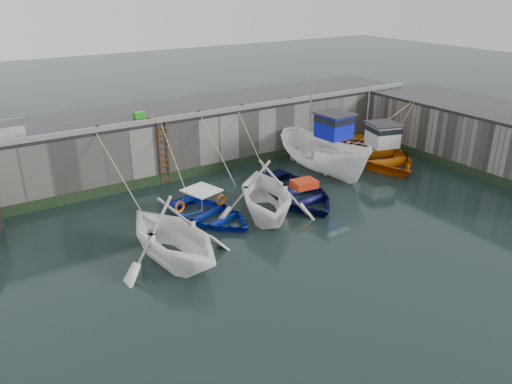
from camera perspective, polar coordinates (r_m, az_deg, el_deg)
ground at (r=19.15m, az=7.37°, el=-7.14°), size 120.00×120.00×0.00m
quay_back at (r=28.44m, az=-8.78°, el=6.29°), size 30.00×5.00×3.00m
quay_right at (r=30.59m, az=25.88°, el=5.41°), size 5.00×15.00×3.00m
road_back at (r=28.03m, az=-8.98°, el=9.38°), size 30.00×5.00×0.16m
road_right at (r=30.21m, az=26.39°, el=8.26°), size 5.00×15.00×0.16m
kerb_back at (r=25.91m, az=-6.83°, el=8.79°), size 30.00×0.30×0.20m
algae_back at (r=26.64m, az=-6.35°, el=2.43°), size 30.00×0.08×0.50m
algae_right at (r=28.89m, az=22.73°, el=2.38°), size 0.08×15.00×0.50m
ladder at (r=25.40m, az=-10.47°, el=4.35°), size 0.51×0.08×3.20m
boat_near_white at (r=18.91m, az=-9.37°, el=-7.69°), size 5.26×5.86×2.77m
boat_near_white_rope at (r=23.04m, az=-14.36°, el=-2.25°), size 0.04×5.51×3.10m
boat_near_blue at (r=21.83m, az=-5.23°, el=-3.05°), size 4.28×5.15×0.92m
boat_near_blue_rope at (r=24.93m, az=-9.25°, el=0.17°), size 0.04×3.60×3.10m
boat_near_blacktrim at (r=22.07m, az=1.03°, el=-2.65°), size 6.31×6.67×2.78m
boat_near_blacktrim_rope at (r=25.39m, az=-4.27°, el=0.84°), size 0.04×4.34×3.10m
boat_near_navy at (r=23.81m, az=4.41°, el=-0.72°), size 4.51×5.94×1.15m
boat_near_navy_rope at (r=26.74m, az=-0.53°, el=2.07°), size 0.04×3.74×3.10m
boat_far_white at (r=26.85m, az=7.87°, el=4.30°), size 2.80×6.49×5.45m
boat_far_orange at (r=29.41m, az=13.48°, el=4.35°), size 6.53×7.94×4.43m
fish_crate at (r=26.11m, az=-13.19°, el=8.57°), size 0.58×0.47×0.30m
railing at (r=24.63m, az=-26.69°, el=5.98°), size 1.60×1.05×1.00m
bollard_a at (r=24.32m, az=-17.62°, el=7.03°), size 0.18×0.18×0.28m
bollard_b at (r=25.05m, az=-12.11°, el=8.04°), size 0.18×0.18×0.28m
bollard_c at (r=26.08m, az=-6.54°, el=8.99°), size 0.18×0.18×0.28m
bollard_d at (r=27.29m, az=-1.58°, el=9.75°), size 0.18×0.18×0.28m
bollard_e at (r=29.03m, az=3.92°, el=10.52°), size 0.18×0.18×0.28m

